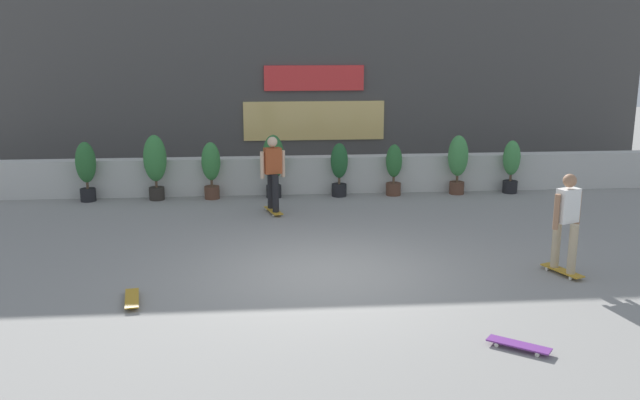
# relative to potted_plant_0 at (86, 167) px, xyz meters

# --- Properties ---
(ground_plane) EXTENTS (48.00, 48.00, 0.00)m
(ground_plane) POSITION_rel_potted_plant_0_xyz_m (5.13, -5.55, -0.80)
(ground_plane) COLOR gray
(planter_wall) EXTENTS (18.00, 0.40, 0.90)m
(planter_wall) POSITION_rel_potted_plant_0_xyz_m (5.13, 0.45, -0.35)
(planter_wall) COLOR beige
(planter_wall) RESTS_ON ground
(building_backdrop) EXTENTS (20.00, 2.08, 6.50)m
(building_backdrop) POSITION_rel_potted_plant_0_xyz_m (5.13, 4.45, 2.44)
(building_backdrop) COLOR #4C4947
(building_backdrop) RESTS_ON ground
(potted_plant_0) EXTENTS (0.47, 0.47, 1.40)m
(potted_plant_0) POSITION_rel_potted_plant_0_xyz_m (0.00, 0.00, 0.00)
(potted_plant_0) COLOR black
(potted_plant_0) RESTS_ON ground
(potted_plant_1) EXTENTS (0.54, 0.54, 1.55)m
(potted_plant_1) POSITION_rel_potted_plant_0_xyz_m (1.59, 0.00, 0.10)
(potted_plant_1) COLOR #2D2823
(potted_plant_1) RESTS_ON ground
(potted_plant_2) EXTENTS (0.44, 0.44, 1.36)m
(potted_plant_2) POSITION_rel_potted_plant_0_xyz_m (2.89, -0.00, -0.03)
(potted_plant_2) COLOR brown
(potted_plant_2) RESTS_ON ground
(potted_plant_3) EXTENTS (0.52, 0.52, 1.51)m
(potted_plant_3) POSITION_rel_potted_plant_0_xyz_m (4.36, 0.00, 0.08)
(potted_plant_3) COLOR black
(potted_plant_3) RESTS_ON ground
(potted_plant_4) EXTENTS (0.41, 0.41, 1.30)m
(potted_plant_4) POSITION_rel_potted_plant_0_xyz_m (5.94, 0.00, -0.09)
(potted_plant_4) COLOR black
(potted_plant_4) RESTS_ON ground
(potted_plant_5) EXTENTS (0.39, 0.39, 1.25)m
(potted_plant_5) POSITION_rel_potted_plant_0_xyz_m (7.27, 0.00, -0.13)
(potted_plant_5) COLOR brown
(potted_plant_5) RESTS_ON ground
(potted_plant_6) EXTENTS (0.49, 0.49, 1.45)m
(potted_plant_6) POSITION_rel_potted_plant_0_xyz_m (8.84, 0.00, 0.03)
(potted_plant_6) COLOR brown
(potted_plant_6) RESTS_ON ground
(potted_plant_7) EXTENTS (0.42, 0.42, 1.30)m
(potted_plant_7) POSITION_rel_potted_plant_0_xyz_m (10.18, -0.00, -0.08)
(potted_plant_7) COLOR black
(potted_plant_7) RESTS_ON ground
(skater_far_left) EXTENTS (0.53, 0.82, 1.70)m
(skater_far_left) POSITION_rel_potted_plant_0_xyz_m (8.99, -5.89, 0.14)
(skater_far_left) COLOR #BF8C26
(skater_far_left) RESTS_ON ground
(skater_by_wall_right) EXTENTS (0.54, 0.82, 1.70)m
(skater_by_wall_right) POSITION_rel_potted_plant_0_xyz_m (4.32, -1.51, 0.14)
(skater_by_wall_right) COLOR #BF8C26
(skater_by_wall_right) RESTS_ON ground
(skateboard_near_camera) EXTENTS (0.76, 0.65, 0.08)m
(skateboard_near_camera) POSITION_rel_potted_plant_0_xyz_m (7.27, -8.58, -0.74)
(skateboard_near_camera) COLOR #72338C
(skateboard_near_camera) RESTS_ON ground
(skateboard_aside) EXTENTS (0.32, 0.82, 0.08)m
(skateboard_aside) POSITION_rel_potted_plant_0_xyz_m (2.11, -6.55, -0.74)
(skateboard_aside) COLOR #BF8C26
(skateboard_aside) RESTS_ON ground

